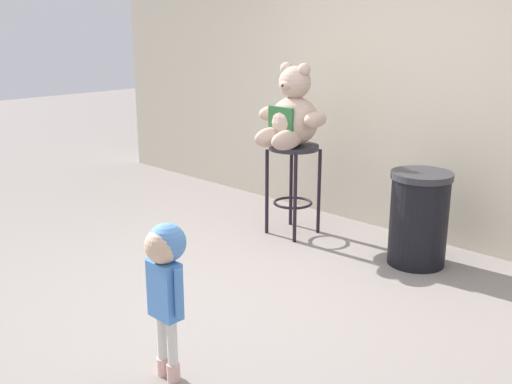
% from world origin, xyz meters
% --- Properties ---
extents(ground_plane, '(24.00, 24.00, 0.00)m').
position_xyz_m(ground_plane, '(0.00, 0.00, 0.00)').
color(ground_plane, gray).
extents(building_wall, '(7.96, 0.30, 3.01)m').
position_xyz_m(building_wall, '(0.00, 2.14, 1.51)').
color(building_wall, beige).
rests_on(building_wall, ground_plane).
extents(bar_stool_with_teddy, '(0.44, 0.44, 0.81)m').
position_xyz_m(bar_stool_with_teddy, '(-0.66, 1.30, 0.58)').
color(bar_stool_with_teddy, '#28262E').
rests_on(bar_stool_with_teddy, ground_plane).
extents(teddy_bear, '(0.65, 0.59, 0.70)m').
position_xyz_m(teddy_bear, '(-0.66, 1.27, 1.07)').
color(teddy_bear, tan).
rests_on(teddy_bear, bar_stool_with_teddy).
extents(child_walking, '(0.27, 0.22, 0.86)m').
position_xyz_m(child_walking, '(0.35, -0.89, 0.62)').
color(child_walking, beige).
rests_on(child_walking, ground_plane).
extents(trash_bin, '(0.47, 0.47, 0.74)m').
position_xyz_m(trash_bin, '(0.50, 1.44, 0.37)').
color(trash_bin, black).
rests_on(trash_bin, ground_plane).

